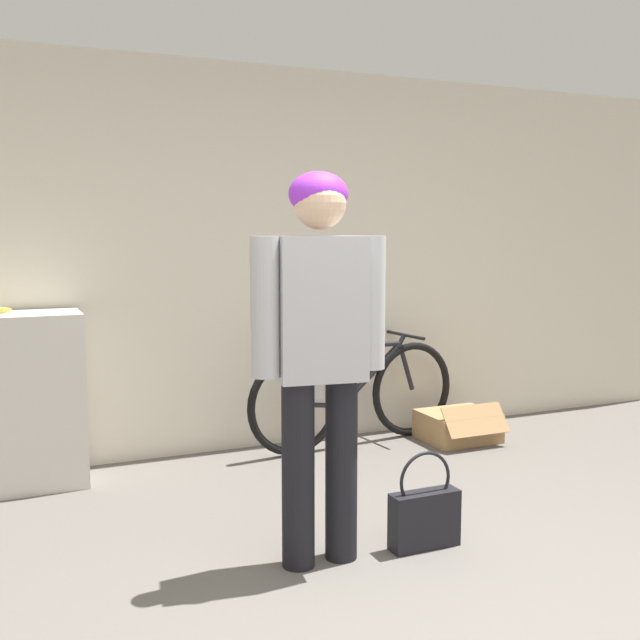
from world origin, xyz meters
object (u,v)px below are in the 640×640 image
object	(u,v)px
bicycle	(356,394)
person	(320,334)
cardboard_box	(458,426)
handbag	(425,515)

from	to	relation	value
bicycle	person	bearing A→B (deg)	-127.71
person	bicycle	world-z (taller)	person
person	cardboard_box	bearing A→B (deg)	47.90
bicycle	handbag	size ratio (longest dim) A/B	3.55
bicycle	cardboard_box	size ratio (longest dim) A/B	3.27
person	cardboard_box	distance (m)	2.42
person	bicycle	xyz separation A→B (m)	(0.98, 1.62, -0.68)
person	bicycle	distance (m)	2.01
bicycle	handbag	distance (m)	1.75
cardboard_box	handbag	bearing A→B (deg)	-128.81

